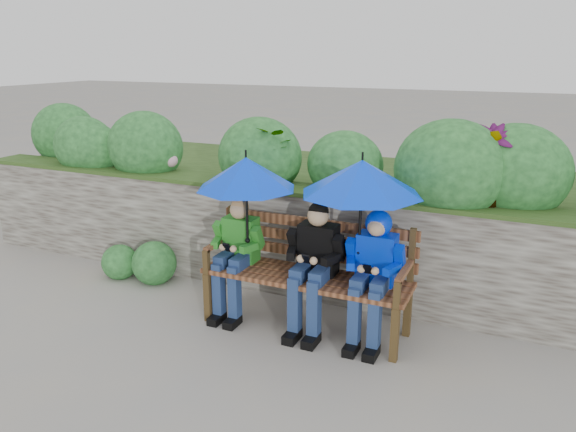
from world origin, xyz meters
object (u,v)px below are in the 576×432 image
at_px(boy_right, 374,266).
at_px(park_bench, 309,267).
at_px(boy_left, 236,250).
at_px(boy_middle, 314,261).
at_px(umbrella_right, 362,177).
at_px(umbrella_left, 246,173).

bearing_deg(boy_right, park_bench, 173.59).
distance_m(boy_left, boy_middle, 0.72).
relative_size(boy_right, umbrella_right, 1.13).
xyz_separation_m(boy_middle, boy_right, (0.49, 0.01, 0.03)).
bearing_deg(boy_right, umbrella_right, 174.36).
height_order(boy_middle, umbrella_right, umbrella_right).
bearing_deg(umbrella_right, boy_right, -5.64).
bearing_deg(boy_right, umbrella_left, -177.93).
bearing_deg(park_bench, umbrella_right, -6.63).
relative_size(boy_middle, boy_right, 1.02).
height_order(park_bench, boy_middle, boy_middle).
xyz_separation_m(boy_left, boy_middle, (0.72, -0.00, 0.02)).
height_order(boy_right, umbrella_left, umbrella_left).
xyz_separation_m(boy_left, boy_right, (1.22, 0.01, 0.05)).
bearing_deg(umbrella_left, boy_middle, 2.45).
bearing_deg(boy_left, boy_middle, -0.36).
bearing_deg(boy_right, boy_middle, -178.38).
bearing_deg(park_bench, boy_middle, -46.50).
relative_size(boy_left, boy_middle, 0.96).
xyz_separation_m(boy_left, umbrella_left, (0.13, -0.03, 0.70)).
bearing_deg(umbrella_right, boy_left, -178.85).
height_order(boy_left, boy_right, boy_right).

